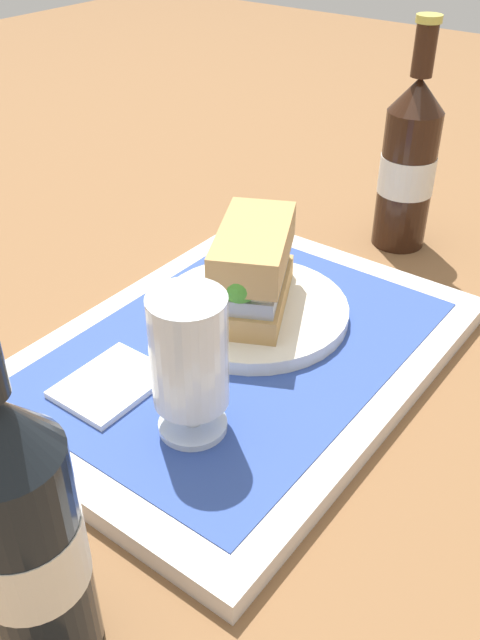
{
  "coord_description": "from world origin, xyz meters",
  "views": [
    {
      "loc": [
        0.42,
        0.32,
        0.41
      ],
      "look_at": [
        0.0,
        0.0,
        0.05
      ],
      "focal_mm": 38.83,
      "sensor_mm": 36.0,
      "label": 1
    }
  ],
  "objects_px": {
    "beer_bottle": "(23,534)",
    "second_bottle": "(408,163)",
    "beer_glass": "(189,359)",
    "sandwich": "(253,269)",
    "plate": "(253,311)"
  },
  "relations": [
    {
      "from": "beer_bottle",
      "to": "second_bottle",
      "type": "distance_m",
      "value": 0.61
    },
    {
      "from": "beer_glass",
      "to": "beer_bottle",
      "type": "height_order",
      "value": "beer_bottle"
    },
    {
      "from": "second_bottle",
      "to": "sandwich",
      "type": "bearing_deg",
      "value": -5.72
    },
    {
      "from": "beer_glass",
      "to": "second_bottle",
      "type": "distance_m",
      "value": 0.43
    },
    {
      "from": "sandwich",
      "to": "beer_bottle",
      "type": "bearing_deg",
      "value": -11.18
    },
    {
      "from": "sandwich",
      "to": "second_bottle",
      "type": "distance_m",
      "value": 0.27
    },
    {
      "from": "plate",
      "to": "beer_glass",
      "type": "relative_size",
      "value": 1.52
    },
    {
      "from": "plate",
      "to": "beer_bottle",
      "type": "distance_m",
      "value": 0.36
    },
    {
      "from": "plate",
      "to": "sandwich",
      "type": "relative_size",
      "value": 1.31
    },
    {
      "from": "sandwich",
      "to": "beer_bottle",
      "type": "height_order",
      "value": "beer_bottle"
    },
    {
      "from": "plate",
      "to": "second_bottle",
      "type": "relative_size",
      "value": 0.71
    },
    {
      "from": "plate",
      "to": "beer_bottle",
      "type": "xyz_separation_m",
      "value": [
        0.34,
        0.1,
        0.08
      ]
    },
    {
      "from": "sandwich",
      "to": "beer_glass",
      "type": "height_order",
      "value": "beer_glass"
    },
    {
      "from": "plate",
      "to": "sandwich",
      "type": "bearing_deg",
      "value": 26.61
    },
    {
      "from": "plate",
      "to": "second_bottle",
      "type": "bearing_deg",
      "value": 173.9
    }
  ]
}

